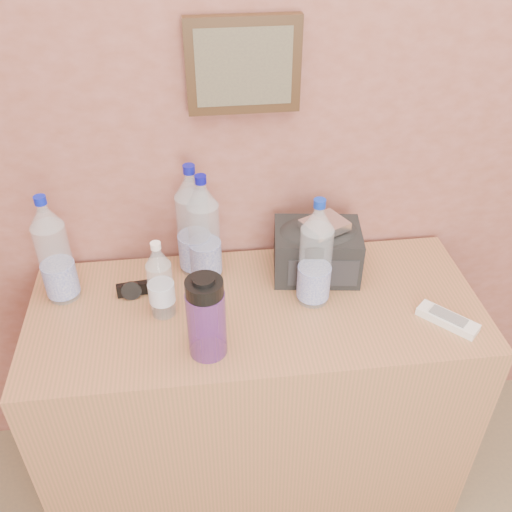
{
  "coord_description": "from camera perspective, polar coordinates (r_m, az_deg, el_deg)",
  "views": [
    {
      "loc": [
        -0.35,
        0.51,
        1.89
      ],
      "look_at": [
        -0.21,
        1.71,
        0.98
      ],
      "focal_mm": 40.0,
      "sensor_mm": 36.0,
      "label": 1
    }
  ],
  "objects": [
    {
      "name": "dresser",
      "position": [
        1.92,
        -0.01,
        -14.03
      ],
      "size": [
        1.28,
        0.54,
        0.8
      ],
      "primitive_type": "cube",
      "color": "#A67746",
      "rests_on": "ground"
    },
    {
      "name": "pet_small",
      "position": [
        1.56,
        -9.54,
        -2.7
      ],
      "size": [
        0.07,
        0.07,
        0.24
      ],
      "rotation": [
        0.0,
        0.0,
        0.18
      ],
      "color": "silver",
      "rests_on": "dresser"
    },
    {
      "name": "toiletry_bag",
      "position": [
        1.7,
        6.11,
        0.73
      ],
      "size": [
        0.27,
        0.21,
        0.17
      ],
      "primitive_type": null,
      "rotation": [
        0.0,
        0.0,
        -0.13
      ],
      "color": "black",
      "rests_on": "dresser"
    },
    {
      "name": "picture_frame",
      "position": [
        1.55,
        -1.26,
        18.49
      ],
      "size": [
        0.3,
        0.03,
        0.25
      ],
      "primitive_type": null,
      "color": "#382311",
      "rests_on": "room_shell"
    },
    {
      "name": "pet_large_c",
      "position": [
        1.68,
        -6.28,
        3.03
      ],
      "size": [
        0.1,
        0.1,
        0.35
      ],
      "rotation": [
        0.0,
        0.0,
        -0.35
      ],
      "color": "silver",
      "rests_on": "dresser"
    },
    {
      "name": "pet_large_a",
      "position": [
        1.66,
        -19.51,
        0.13
      ],
      "size": [
        0.09,
        0.09,
        0.33
      ],
      "rotation": [
        0.0,
        0.0,
        0.37
      ],
      "color": "white",
      "rests_on": "dresser"
    },
    {
      "name": "ac_remote",
      "position": [
        1.65,
        18.61,
        -6.05
      ],
      "size": [
        0.15,
        0.16,
        0.02
      ],
      "primitive_type": "cube",
      "rotation": [
        0.0,
        0.0,
        -0.82
      ],
      "color": "silver",
      "rests_on": "dresser"
    },
    {
      "name": "pet_large_d",
      "position": [
        1.57,
        5.97,
        -0.19
      ],
      "size": [
        0.09,
        0.09,
        0.33
      ],
      "rotation": [
        0.0,
        0.0,
        0.25
      ],
      "color": "silver",
      "rests_on": "dresser"
    },
    {
      "name": "sunglasses",
      "position": [
        1.69,
        -11.12,
        -3.09
      ],
      "size": [
        0.16,
        0.08,
        0.04
      ],
      "primitive_type": null,
      "rotation": [
        0.0,
        0.0,
        0.11
      ],
      "color": "black",
      "rests_on": "dresser"
    },
    {
      "name": "foil_packet",
      "position": [
        1.63,
        6.86,
        3.1
      ],
      "size": [
        0.15,
        0.14,
        0.02
      ],
      "primitive_type": "cube",
      "rotation": [
        0.0,
        0.0,
        0.46
      ],
      "color": "silver",
      "rests_on": "toiletry_bag"
    },
    {
      "name": "pet_large_b",
      "position": [
        1.65,
        -5.22,
        2.24
      ],
      "size": [
        0.09,
        0.09,
        0.34
      ],
      "rotation": [
        0.0,
        0.0,
        -0.01
      ],
      "color": "white",
      "rests_on": "dresser"
    },
    {
      "name": "nalgene_bottle",
      "position": [
        1.42,
        -5.0,
        -6.06
      ],
      "size": [
        0.1,
        0.1,
        0.24
      ],
      "rotation": [
        0.0,
        0.0,
        -0.16
      ],
      "color": "#4F1F80",
      "rests_on": "dresser"
    }
  ]
}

